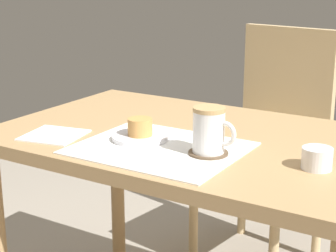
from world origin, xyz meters
The scene contains 9 objects.
dining_table centered at (0.00, 0.00, 0.61)m, with size 1.08×0.69×0.70m.
wooden_chair centered at (-0.04, 0.70, 0.50)m, with size 0.48×0.48×0.92m.
placemat centered at (-0.02, -0.15, 0.70)m, with size 0.41×0.34×0.00m, color white.
pastry_plate centered at (-0.09, -0.12, 0.71)m, with size 0.15×0.15×0.01m, color white.
pastry centered at (-0.09, -0.12, 0.74)m, with size 0.06×0.06×0.05m, color tan.
coffee_coaster centered at (0.11, -0.13, 0.71)m, with size 0.10×0.10×0.01m, color brown.
coffee_mug centered at (0.11, -0.13, 0.77)m, with size 0.11×0.08×0.11m.
paper_napkin centered at (-0.32, -0.21, 0.70)m, with size 0.15×0.15×0.00m, color white.
sugar_bowl centered at (0.36, -0.09, 0.73)m, with size 0.07×0.07×0.05m, color white.
Camera 1 is at (0.70, -1.29, 1.15)m, focal length 60.00 mm.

